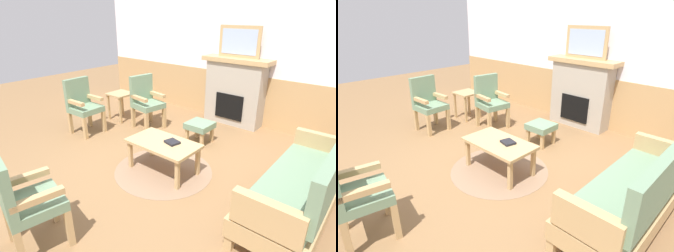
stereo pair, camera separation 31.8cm
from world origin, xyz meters
TOP-DOWN VIEW (x-y plane):
  - ground_plane at (0.00, 0.00)m, footprint 14.00×14.00m
  - wall_back at (0.00, 2.60)m, footprint 7.20×0.14m
  - fireplace at (0.00, 2.35)m, footprint 1.30×0.44m
  - framed_picture at (0.00, 2.35)m, footprint 0.80×0.04m
  - couch at (1.87, 0.27)m, footprint 0.70×1.80m
  - coffee_table at (0.14, 0.08)m, footprint 0.96×0.56m
  - round_rug at (0.14, 0.08)m, footprint 1.36×1.36m
  - book_on_table at (0.25, 0.13)m, footprint 0.21×0.19m
  - footstool at (0.01, 1.16)m, footprint 0.40×0.40m
  - armchair_near_fireplace at (-1.17, 1.10)m, footprint 0.55×0.55m
  - armchair_by_window_left at (-1.86, 0.20)m, footprint 0.50×0.50m
  - armchair_front_left at (0.09, -1.73)m, footprint 0.56×0.56m
  - side_table at (-1.85, 1.07)m, footprint 0.44×0.44m

SIDE VIEW (x-z plane):
  - ground_plane at x=0.00m, z-range 0.00..0.00m
  - round_rug at x=0.14m, z-range 0.00..0.01m
  - footstool at x=0.01m, z-range 0.10..0.46m
  - coffee_table at x=0.14m, z-range 0.17..0.61m
  - couch at x=1.87m, z-range -0.09..0.89m
  - side_table at x=-1.85m, z-range 0.16..0.71m
  - book_on_table at x=0.25m, z-range 0.44..0.47m
  - armchair_near_fireplace at x=-1.17m, z-range 0.05..1.03m
  - armchair_by_window_left at x=-1.86m, z-range 0.05..1.03m
  - armchair_front_left at x=0.09m, z-range 0.05..1.03m
  - fireplace at x=0.00m, z-range 0.01..1.29m
  - wall_back at x=0.00m, z-range -0.04..2.66m
  - framed_picture at x=0.00m, z-range 1.28..1.84m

